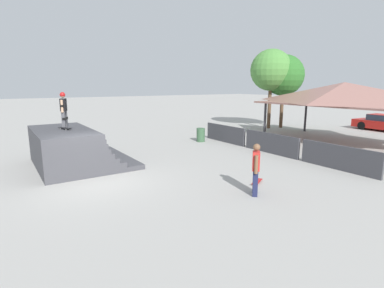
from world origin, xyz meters
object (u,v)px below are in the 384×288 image
Objects in this scene: tree_beside_pavilion at (284,75)px; tree_far_back at (271,70)px; trash_bin at (201,135)px; skateboard_on_ground at (257,182)px; bystander_walking at (256,167)px; skater_on_deck at (64,108)px; skateboard_on_deck at (65,128)px.

tree_beside_pavilion is 1.20m from tree_far_back.
tree_far_back is 7.47× the size of trash_bin.
bystander_walking is at bearing 11.48° from skateboard_on_ground.
trash_bin reaches higher than skateboard_on_ground.
tree_far_back is at bearing -168.46° from skateboard_on_ground.
skateboard_on_ground is at bearing 61.32° from skater_on_deck.
skater_on_deck is 8.84m from skateboard_on_ground.
trash_bin is (-7.86, 3.00, 0.37)m from skateboard_on_ground.
trash_bin is (-1.13, 8.17, -2.12)m from skater_on_deck.
skater_on_deck is at bearing 73.96° from bystander_walking.
skateboard_on_deck reaches higher than trash_bin.
bystander_walking is 2.12× the size of skateboard_on_ground.
skateboard_on_ground is (6.28, 5.26, -1.64)m from skateboard_on_deck.
skater_on_deck reaches higher than skateboard_on_ground.
tree_beside_pavilion is 6.99× the size of trash_bin.
tree_far_back is at bearing 102.73° from trash_bin.
skater_on_deck is 1.92× the size of skateboard_on_deck.
skateboard_on_ground is at bearing -4.94° from bystander_walking.
skater_on_deck reaches higher than trash_bin.
trash_bin is at bearing -80.98° from tree_beside_pavilion.
skater_on_deck is 0.93× the size of bystander_walking.
tree_far_back reaches higher than skateboard_on_deck.
tree_beside_pavilion is (-2.60, 17.39, 1.73)m from skater_on_deck.
skateboard_on_ground is 0.94× the size of trash_bin.
skateboard_on_deck is at bearing 12.61° from skater_on_deck.
tree_far_back is 9.38m from trash_bin.
tree_far_back reaches higher than trash_bin.
skateboard_on_deck is at bearing -79.55° from skateboard_on_ground.
skateboard_on_ground is at bearing -48.98° from tree_far_back.
skateboard_on_ground is (-0.75, 0.87, -0.88)m from bystander_walking.
skateboard_on_deck is at bearing -78.21° from tree_far_back.
skater_on_deck is 0.25× the size of tree_far_back.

